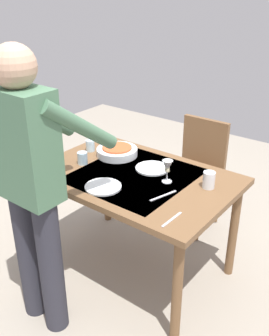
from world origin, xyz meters
TOP-DOWN VIEW (x-y plane):
  - ground_plane at (0.00, 0.00)m, footprint 6.00×6.00m
  - dining_table at (0.00, 0.00)m, footprint 1.31×0.88m
  - chair_near at (-0.03, -0.82)m, footprint 0.40×0.40m
  - person_server at (0.15, 0.70)m, footprint 0.42×0.61m
  - wine_bottle at (0.57, 0.20)m, footprint 0.07×0.07m
  - wine_glass_left at (-0.23, -0.05)m, footprint 0.07×0.07m
  - water_cup_near_left at (0.51, -0.12)m, footprint 0.07×0.07m
  - water_cup_near_right at (-0.47, -0.14)m, footprint 0.08×0.08m
  - water_cup_far_left at (0.39, 0.08)m, footprint 0.07×0.07m
  - serving_bowl_pasta at (0.29, -0.17)m, footprint 0.30×0.30m
  - dinner_plate_near at (0.05, 0.26)m, footprint 0.23×0.23m
  - dinner_plate_far at (-0.04, -0.14)m, footprint 0.23×0.23m
  - table_knife at (-0.31, 0.12)m, footprint 0.07×0.20m
  - table_fork at (-0.49, 0.30)m, footprint 0.02×0.18m

SIDE VIEW (x-z plane):
  - ground_plane at x=0.00m, z-range 0.00..0.00m
  - chair_near at x=-0.03m, z-range 0.07..0.98m
  - dining_table at x=0.00m, z-range 0.30..1.07m
  - table_knife at x=-0.31m, z-range 0.77..0.78m
  - table_fork at x=-0.49m, z-range 0.77..0.78m
  - dinner_plate_near at x=0.05m, z-range 0.77..0.78m
  - dinner_plate_far at x=-0.04m, z-range 0.77..0.78m
  - serving_bowl_pasta at x=0.29m, z-range 0.77..0.84m
  - water_cup_near_left at x=0.51m, z-range 0.77..0.86m
  - water_cup_far_left at x=0.39m, z-range 0.77..0.86m
  - water_cup_near_right at x=-0.47m, z-range 0.77..0.88m
  - wine_glass_left at x=-0.23m, z-range 0.80..0.95m
  - wine_bottle at x=0.57m, z-range 0.73..1.03m
  - person_server at x=0.15m, z-range 0.12..1.81m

